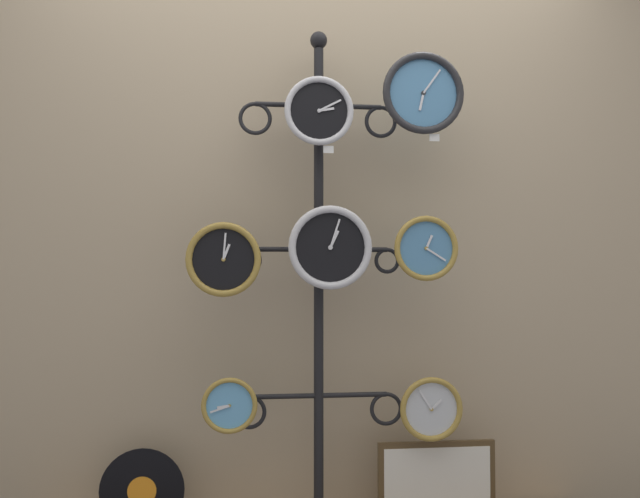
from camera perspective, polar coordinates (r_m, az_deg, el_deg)
shop_wall at (r=2.67m, az=-0.49°, el=5.39°), size 4.40×0.04×2.80m
display_stand at (r=2.50m, az=-0.13°, el=-8.58°), size 0.68×0.34×2.02m
clock_top_center at (r=2.47m, az=-0.09°, el=12.50°), size 0.27×0.04×0.27m
clock_top_right at (r=2.55m, az=9.41°, el=13.86°), size 0.33×0.04×0.33m
clock_middle_left at (r=2.36m, az=-8.81°, el=-0.95°), size 0.28×0.04×0.28m
clock_middle_center at (r=2.38m, az=0.94°, el=0.14°), size 0.32×0.04×0.32m
clock_middle_right at (r=2.48m, az=9.66°, el=0.06°), size 0.26×0.04×0.26m
clock_bottom_left at (r=2.43m, az=-8.28°, el=-13.95°), size 0.21×0.04×0.21m
clock_bottom_right at (r=2.53m, az=10.12°, el=-14.19°), size 0.25×0.04×0.25m
vinyl_record at (r=2.63m, az=-15.96°, el=-20.48°), size 0.32×0.01×0.32m
picture_frame at (r=2.66m, az=10.64°, el=-20.26°), size 0.47×0.02×0.32m
price_tag_upper at (r=2.44m, az=0.78°, el=9.09°), size 0.04×0.00×0.03m
price_tag_mid at (r=2.52m, az=10.42°, el=9.98°), size 0.04×0.00×0.03m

